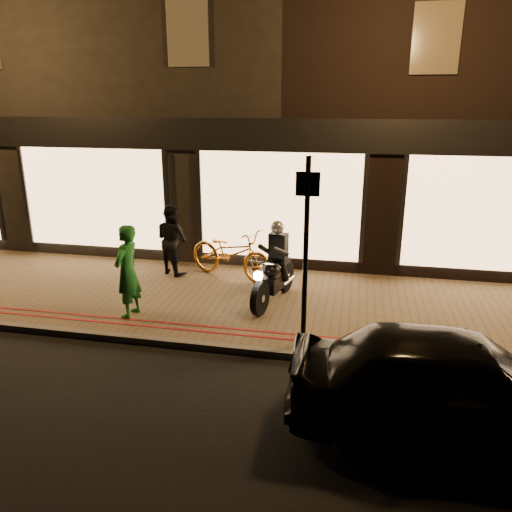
{
  "coord_description": "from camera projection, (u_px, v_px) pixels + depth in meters",
  "views": [
    {
      "loc": [
        1.72,
        -6.89,
        3.88
      ],
      "look_at": [
        -0.08,
        1.77,
        1.1
      ],
      "focal_mm": 35.0,
      "sensor_mm": 36.0,
      "label": 1
    }
  ],
  "objects": [
    {
      "name": "red_kerb_lines",
      "position": [
        246.0,
        333.0,
        8.41
      ],
      "size": [
        50.0,
        0.26,
        0.01
      ],
      "color": "maroon",
      "rests_on": "sidewalk"
    },
    {
      "name": "building_row",
      "position": [
        307.0,
        87.0,
        15.06
      ],
      "size": [
        48.0,
        10.11,
        8.5
      ],
      "color": "black",
      "rests_on": "ground"
    },
    {
      "name": "person_dark",
      "position": [
        172.0,
        239.0,
        11.09
      ],
      "size": [
        0.96,
        0.89,
        1.58
      ],
      "primitive_type": "imported",
      "rotation": [
        0.0,
        0.0,
        2.65
      ],
      "color": "black",
      "rests_on": "sidewalk"
    },
    {
      "name": "kerb_stone",
      "position": [
        239.0,
        350.0,
        7.96
      ],
      "size": [
        50.0,
        0.14,
        0.12
      ],
      "primitive_type": "cube",
      "color": "#59544C",
      "rests_on": "ground"
    },
    {
      "name": "motorcycle",
      "position": [
        275.0,
        271.0,
        9.55
      ],
      "size": [
        0.72,
        1.92,
        1.59
      ],
      "rotation": [
        0.0,
        0.0,
        -0.22
      ],
      "color": "black",
      "rests_on": "sidewalk"
    },
    {
      "name": "sign_post",
      "position": [
        306.0,
        246.0,
        7.43
      ],
      "size": [
        0.35,
        0.08,
        3.0
      ],
      "rotation": [
        0.0,
        0.0,
        0.02
      ],
      "color": "black",
      "rests_on": "sidewalk"
    },
    {
      "name": "bicycle_gold",
      "position": [
        231.0,
        253.0,
        10.86
      ],
      "size": [
        2.26,
        1.51,
        1.12
      ],
      "primitive_type": "imported",
      "rotation": [
        0.0,
        0.0,
        1.18
      ],
      "color": "orange",
      "rests_on": "sidewalk"
    },
    {
      "name": "ground",
      "position": [
        238.0,
        355.0,
        7.93
      ],
      "size": [
        90.0,
        90.0,
        0.0
      ],
      "primitive_type": "plane",
      "color": "black",
      "rests_on": "ground"
    },
    {
      "name": "parked_car",
      "position": [
        455.0,
        385.0,
        5.87
      ],
      "size": [
        4.0,
        1.7,
        1.35
      ],
      "primitive_type": "imported",
      "rotation": [
        0.0,
        0.0,
        1.6
      ],
      "color": "black",
      "rests_on": "ground"
    },
    {
      "name": "sidewalk",
      "position": [
        262.0,
        303.0,
        9.78
      ],
      "size": [
        50.0,
        4.0,
        0.12
      ],
      "primitive_type": "cube",
      "color": "brown",
      "rests_on": "ground"
    },
    {
      "name": "person_green",
      "position": [
        127.0,
        272.0,
        8.84
      ],
      "size": [
        0.47,
        0.66,
        1.69
      ],
      "primitive_type": "imported",
      "rotation": [
        0.0,
        0.0,
        -1.68
      ],
      "color": "#1D6D2A",
      "rests_on": "sidewalk"
    }
  ]
}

